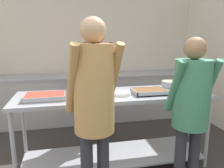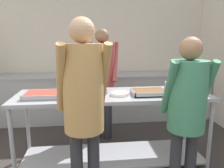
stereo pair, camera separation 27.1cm
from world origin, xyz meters
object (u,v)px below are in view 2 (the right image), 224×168
at_px(guest_serving_right, 84,98).
at_px(sauce_pan, 173,85).
at_px(guest_serving_left, 187,103).
at_px(cook_behind_counter, 102,73).
at_px(serving_tray_roast, 45,95).
at_px(serving_tray_greens, 88,89).
at_px(serving_tray_vegetables, 149,92).
at_px(plate_stack, 120,94).

bearing_deg(guest_serving_right, sauce_pan, 38.55).
height_order(guest_serving_left, cook_behind_counter, cook_behind_counter).
bearing_deg(guest_serving_right, serving_tray_roast, 123.78).
distance_m(serving_tray_greens, cook_behind_counter, 0.67).
distance_m(serving_tray_vegetables, cook_behind_counter, 1.00).
bearing_deg(serving_tray_roast, sauce_pan, 9.02).
distance_m(serving_tray_vegetables, guest_serving_left, 0.61).
xyz_separation_m(serving_tray_greens, guest_serving_right, (-0.04, -0.90, 0.13)).
distance_m(serving_tray_vegetables, sauce_pan, 0.50).
relative_size(serving_tray_vegetables, guest_serving_left, 0.25).
height_order(plate_stack, guest_serving_right, guest_serving_right).
relative_size(serving_tray_roast, serving_tray_greens, 0.96).
bearing_deg(serving_tray_greens, plate_stack, -32.16).
bearing_deg(guest_serving_left, serving_tray_roast, 157.18).
relative_size(sauce_pan, guest_serving_left, 0.23).
distance_m(serving_tray_greens, serving_tray_vegetables, 0.76).
height_order(guest_serving_right, cook_behind_counter, guest_serving_right).
relative_size(serving_tray_roast, guest_serving_left, 0.28).
bearing_deg(guest_serving_right, serving_tray_vegetables, 40.91).
relative_size(guest_serving_right, cook_behind_counter, 1.01).
height_order(plate_stack, serving_tray_vegetables, serving_tray_vegetables).
xyz_separation_m(plate_stack, sauce_pan, (0.76, 0.28, 0.03)).
relative_size(serving_tray_roast, plate_stack, 2.02).
xyz_separation_m(serving_tray_roast, serving_tray_vegetables, (1.21, -0.02, -0.00)).
relative_size(serving_tray_greens, sauce_pan, 1.28).
relative_size(serving_tray_greens, cook_behind_counter, 0.27).
bearing_deg(cook_behind_counter, serving_tray_greens, -110.48).
bearing_deg(cook_behind_counter, guest_serving_right, -100.02).
relative_size(serving_tray_roast, guest_serving_right, 0.25).
relative_size(serving_tray_greens, guest_serving_left, 0.29).
bearing_deg(guest_serving_left, serving_tray_vegetables, 109.74).
height_order(sauce_pan, guest_serving_left, guest_serving_left).
bearing_deg(cook_behind_counter, plate_stack, -80.44).
height_order(plate_stack, cook_behind_counter, cook_behind_counter).
height_order(serving_tray_roast, cook_behind_counter, cook_behind_counter).
height_order(serving_tray_greens, guest_serving_right, guest_serving_right).
xyz_separation_m(guest_serving_right, cook_behind_counter, (0.27, 1.52, -0.02)).
xyz_separation_m(serving_tray_greens, cook_behind_counter, (0.23, 0.62, 0.11)).
relative_size(plate_stack, serving_tray_vegetables, 0.55).
relative_size(guest_serving_left, cook_behind_counter, 0.92).
bearing_deg(serving_tray_roast, cook_behind_counter, 49.43).
relative_size(serving_tray_roast, sauce_pan, 1.22).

